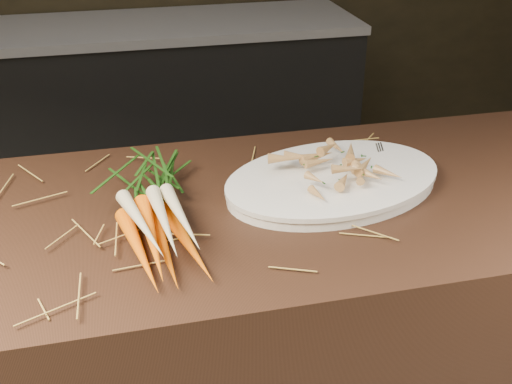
{
  "coord_description": "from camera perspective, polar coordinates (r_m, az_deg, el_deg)",
  "views": [
    {
      "loc": [
        0.03,
        -0.84,
        1.56
      ],
      "look_at": [
        0.29,
        0.24,
        0.96
      ],
      "focal_mm": 45.0,
      "sensor_mm": 36.0,
      "label": 1
    }
  ],
  "objects": [
    {
      "name": "roasted_veg_heap",
      "position": [
        1.39,
        6.98,
        2.31
      ],
      "size": [
        0.27,
        0.23,
        0.05
      ],
      "primitive_type": null,
      "rotation": [
        0.0,
        0.0,
        0.24
      ],
      "color": "#A27040",
      "rests_on": "serving_platter"
    },
    {
      "name": "back_counter",
      "position": [
        3.24,
        -7.77,
        7.54
      ],
      "size": [
        1.82,
        0.62,
        0.84
      ],
      "color": "black",
      "rests_on": "ground"
    },
    {
      "name": "serving_fork",
      "position": [
        1.48,
        13.05,
        2.41
      ],
      "size": [
        0.07,
        0.18,
        0.0
      ],
      "primitive_type": "cube",
      "rotation": [
        0.0,
        0.0,
        -0.28
      ],
      "color": "silver",
      "rests_on": "serving_platter"
    },
    {
      "name": "straw_bedding",
      "position": [
        1.31,
        -12.9,
        -2.07
      ],
      "size": [
        1.4,
        0.6,
        0.02
      ],
      "primitive_type": null,
      "color": "olive",
      "rests_on": "main_counter"
    },
    {
      "name": "serving_platter",
      "position": [
        1.4,
        6.88,
        0.83
      ],
      "size": [
        0.55,
        0.43,
        0.03
      ],
      "primitive_type": null,
      "rotation": [
        0.0,
        0.0,
        0.24
      ],
      "color": "white",
      "rests_on": "main_counter"
    },
    {
      "name": "root_veg_bunch",
      "position": [
        1.29,
        -9.65,
        -0.41
      ],
      "size": [
        0.2,
        0.5,
        0.09
      ],
      "rotation": [
        0.0,
        0.0,
        0.1
      ],
      "color": "#EE6400",
      "rests_on": "main_counter"
    }
  ]
}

